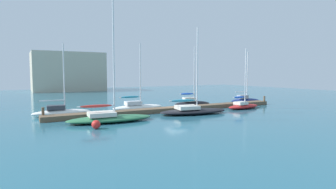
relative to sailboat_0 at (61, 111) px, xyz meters
name	(u,v)px	position (x,y,z in m)	size (l,w,h in m)	color
ground_plane	(176,111)	(13.46, -2.82, -0.52)	(120.00, 120.00, 0.00)	#286075
dock_pier	(176,109)	(13.46, -2.82, -0.25)	(31.82, 1.72, 0.54)	brown
dock_piling_near_end	(43,114)	(-2.05, -2.11, 0.15)	(0.28, 0.28, 1.35)	brown
dock_piling_far_end	(264,100)	(28.97, -3.53, 0.15)	(0.28, 0.28, 1.35)	brown
sailboat_0	(61,111)	(0.00, 0.00, 0.00)	(6.42, 1.96, 8.25)	white
sailboat_1	(109,117)	(3.63, -6.40, 0.01)	(8.71, 3.43, 14.10)	#2D7047
sailboat_2	(137,106)	(9.48, 0.32, 0.02)	(6.97, 1.86, 8.74)	white
sailboat_3	(193,110)	(13.91, -6.09, -0.05)	(8.82, 4.04, 10.26)	black
sailboat_4	(192,103)	(17.69, -0.33, 0.09)	(5.65, 2.40, 8.71)	black
sailboat_5	(243,105)	(22.67, -5.44, -0.04)	(5.73, 2.34, 8.18)	#B21E1E
sailboat_6	(245,100)	(27.80, -0.67, 0.05)	(5.33, 2.33, 8.32)	navy
mooring_buoy_red	(96,124)	(1.64, -9.11, -0.13)	(0.78, 0.78, 0.78)	red
mooring_buoy_orange	(59,108)	(0.43, 5.18, -0.16)	(0.73, 0.73, 0.73)	orange
harbor_building_distant	(68,72)	(8.11, 47.22, 4.72)	(18.37, 13.09, 10.48)	#BCB299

